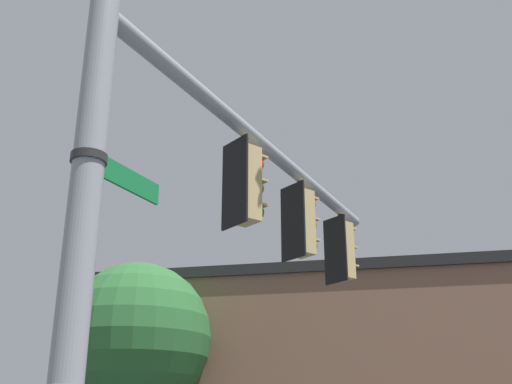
{
  "coord_description": "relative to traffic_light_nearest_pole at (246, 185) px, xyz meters",
  "views": [
    {
      "loc": [
        5.03,
        -2.05,
        2.15
      ],
      "look_at": [
        -1.33,
        2.98,
        5.25
      ],
      "focal_mm": 44.23,
      "sensor_mm": 36.0,
      "label": 1
    }
  ],
  "objects": [
    {
      "name": "signal_pole",
      "position": [
        1.2,
        -2.72,
        -1.86
      ],
      "size": [
        0.29,
        0.29,
        6.79
      ],
      "primitive_type": "cylinder",
      "color": "gray",
      "rests_on": "ground"
    },
    {
      "name": "street_name_sign",
      "position": [
        1.1,
        -2.49,
        -0.79
      ],
      "size": [
        0.61,
        1.13,
        0.22
      ],
      "color": "#147238"
    },
    {
      "name": "traffic_light_mid_inner",
      "position": [
        -0.76,
        1.69,
        0.0
      ],
      "size": [
        0.54,
        0.49,
        1.31
      ],
      "color": "black"
    },
    {
      "name": "traffic_light_mid_outer",
      "position": [
        -1.51,
        3.38,
        0.0
      ],
      "size": [
        0.54,
        0.49,
        1.31
      ],
      "color": "black"
    },
    {
      "name": "tree_by_storefront",
      "position": [
        -8.97,
        3.22,
        -0.77
      ],
      "size": [
        3.97,
        3.97,
        6.47
      ],
      "color": "#4C3823",
      "rests_on": "ground"
    },
    {
      "name": "traffic_light_nearest_pole",
      "position": [
        0.0,
        0.0,
        0.0
      ],
      "size": [
        0.54,
        0.49,
        1.31
      ],
      "color": "black"
    },
    {
      "name": "mast_arm",
      "position": [
        -0.32,
        0.7,
        0.8
      ],
      "size": [
        3.24,
        6.91,
        0.2
      ],
      "primitive_type": "cylinder",
      "rotation": [
        0.0,
        1.57,
        1.99
      ],
      "color": "gray"
    }
  ]
}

